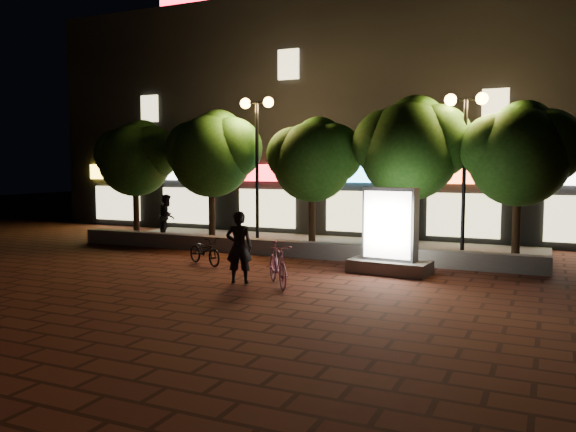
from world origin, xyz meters
The scene contains 16 objects.
ground centered at (0.00, 0.00, 0.00)m, with size 80.00×80.00×0.00m, color #4F2419.
retaining_wall centered at (0.00, 4.00, 0.25)m, with size 16.00×0.45×0.50m, color gray.
sidewalk centered at (0.00, 6.50, 0.04)m, with size 16.00×5.00×0.08m, color gray.
building_block centered at (-0.01, 12.99, 5.00)m, with size 28.00×8.12×11.30m.
tree_far_left centered at (-6.95, 5.46, 3.29)m, with size 3.36×2.80×4.63m.
tree_left centered at (-3.45, 5.46, 3.44)m, with size 3.60×3.00×4.89m.
tree_mid centered at (0.55, 5.46, 3.22)m, with size 3.24×2.70×4.50m.
tree_right centered at (3.86, 5.46, 3.57)m, with size 3.72×3.10×5.07m.
tree_far_right centered at (7.05, 5.46, 3.37)m, with size 3.48×2.90×4.76m.
street_lamp_left centered at (-1.50, 5.20, 4.03)m, with size 1.26×0.36×5.18m.
street_lamp_right centered at (5.50, 5.20, 3.89)m, with size 1.26×0.36×4.98m.
ad_kiosk centered at (3.97, 2.50, 0.94)m, with size 2.24×1.27×2.33m.
scooter_pink centered at (1.93, -0.31, 0.55)m, with size 0.51×1.81×1.09m, color #BD74A8.
rider centered at (0.88, -0.34, 0.91)m, with size 0.66×0.43×1.81m, color black.
scooter_parked centered at (-1.35, 1.55, 0.41)m, with size 0.55×1.58×0.83m, color black.
pedestrian centered at (-5.81, 5.79, 0.93)m, with size 0.83×0.64×1.70m, color black.
Camera 1 is at (7.89, -12.76, 2.96)m, focal length 35.99 mm.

